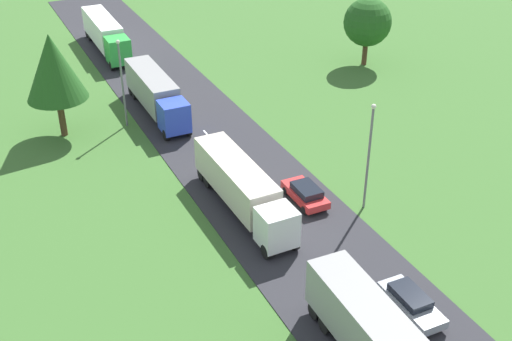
# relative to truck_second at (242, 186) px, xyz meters

# --- Properties ---
(road) EXTENTS (10.00, 140.00, 0.06)m
(road) POSITION_rel_truck_second_xyz_m (2.23, -7.81, -2.02)
(road) COLOR #2B2B30
(road) RESTS_ON ground
(lane_marking_centre) EXTENTS (0.16, 121.03, 0.01)m
(lane_marking_centre) POSITION_rel_truck_second_xyz_m (2.23, -12.50, -1.99)
(lane_marking_centre) COLOR white
(lane_marking_centre) RESTS_ON road
(truck_second) EXTENTS (2.63, 12.46, 3.44)m
(truck_second) POSITION_rel_truck_second_xyz_m (0.00, 0.00, 0.00)
(truck_second) COLOR white
(truck_second) RESTS_ON road
(truck_third) EXTENTS (2.55, 12.34, 3.67)m
(truck_third) POSITION_rel_truck_second_xyz_m (-0.35, 18.72, 0.10)
(truck_third) COLOR blue
(truck_third) RESTS_ON road
(truck_fourth) EXTENTS (2.64, 13.75, 3.72)m
(truck_fourth) POSITION_rel_truck_second_xyz_m (-0.23, 37.81, 0.13)
(truck_fourth) COLOR green
(truck_fourth) RESTS_ON road
(car_second) EXTENTS (1.84, 4.57, 1.36)m
(car_second) POSITION_rel_truck_second_xyz_m (4.35, -14.16, -1.26)
(car_second) COLOR #8C939E
(car_second) RESTS_ON road
(car_third) EXTENTS (1.94, 4.33, 1.41)m
(car_third) POSITION_rel_truck_second_xyz_m (4.69, -1.11, -1.25)
(car_third) COLOR red
(car_third) RESTS_ON road
(lamppost_second) EXTENTS (0.36, 0.36, 8.38)m
(lamppost_second) POSITION_rel_truck_second_xyz_m (8.28, -3.57, 2.62)
(lamppost_second) COLOR slate
(lamppost_second) RESTS_ON ground
(lamppost_third) EXTENTS (0.36, 0.36, 8.21)m
(lamppost_third) POSITION_rel_truck_second_xyz_m (-3.71, 17.43, 2.53)
(lamppost_third) COLOR slate
(lamppost_third) RESTS_ON ground
(tree_birch) EXTENTS (5.25, 5.25, 9.39)m
(tree_birch) POSITION_rel_truck_second_xyz_m (-9.31, 18.01, 4.41)
(tree_birch) COLOR #513823
(tree_birch) RESTS_ON ground
(tree_maple) EXTENTS (5.28, 5.28, 7.52)m
(tree_maple) POSITION_rel_truck_second_xyz_m (24.87, 20.85, 2.81)
(tree_maple) COLOR #513823
(tree_maple) RESTS_ON ground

